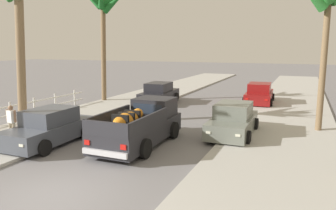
% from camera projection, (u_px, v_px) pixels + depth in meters
% --- Properties ---
extents(ground_plane, '(160.00, 160.00, 0.00)m').
position_uv_depth(ground_plane, '(51.00, 195.00, 9.05)').
color(ground_plane, slate).
extents(sidewalk_left, '(4.95, 60.00, 0.12)m').
position_uv_depth(sidewalk_left, '(113.00, 107.00, 22.07)').
color(sidewalk_left, '#B2AFA8').
rests_on(sidewalk_left, ground).
extents(sidewalk_right, '(4.95, 60.00, 0.12)m').
position_uv_depth(sidewalk_right, '(286.00, 122.00, 17.78)').
color(sidewalk_right, '#B2AFA8').
rests_on(sidewalk_right, ground).
extents(curb_left, '(0.16, 60.00, 0.10)m').
position_uv_depth(curb_left, '(127.00, 108.00, 21.66)').
color(curb_left, silver).
rests_on(curb_left, ground).
extents(curb_right, '(0.16, 60.00, 0.10)m').
position_uv_depth(curb_right, '(266.00, 120.00, 18.19)').
color(curb_right, silver).
rests_on(curb_right, ground).
extents(pickup_truck, '(2.24, 5.22, 1.80)m').
position_uv_depth(pickup_truck, '(141.00, 126.00, 13.74)').
color(pickup_truck, '#28282D').
rests_on(pickup_truck, ground).
extents(car_left_near, '(2.07, 4.28, 1.54)m').
position_uv_depth(car_left_near, '(233.00, 121.00, 15.12)').
color(car_left_near, slate).
rests_on(car_left_near, ground).
extents(car_right_near, '(2.17, 4.32, 1.54)m').
position_uv_depth(car_right_near, '(159.00, 94.00, 23.96)').
color(car_right_near, black).
rests_on(car_right_near, ground).
extents(car_left_mid, '(2.16, 4.32, 1.54)m').
position_uv_depth(car_left_mid, '(259.00, 94.00, 23.59)').
color(car_left_mid, maroon).
rests_on(car_left_mid, ground).
extents(car_right_mid, '(2.08, 4.28, 1.54)m').
position_uv_depth(car_right_mid, '(50.00, 128.00, 13.79)').
color(car_right_mid, '#474C56').
rests_on(car_right_mid, ground).
extents(palm_tree_right_fore, '(3.71, 3.14, 8.23)m').
position_uv_depth(palm_tree_right_fore, '(103.00, 11.00, 23.75)').
color(palm_tree_right_fore, brown).
rests_on(palm_tree_right_fore, ground).
extents(picket_fence, '(0.06, 12.90, 1.10)m').
position_uv_depth(picket_fence, '(9.00, 111.00, 17.98)').
color(picket_fence, white).
rests_on(picket_fence, ground).
extents(pedestrian, '(0.57, 0.29, 1.59)m').
position_uv_depth(pedestrian, '(12.00, 120.00, 14.25)').
color(pedestrian, gray).
rests_on(pedestrian, ground).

